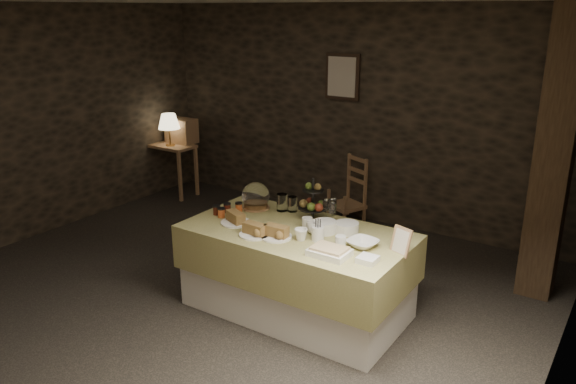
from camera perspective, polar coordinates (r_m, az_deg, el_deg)
The scene contains 28 objects.
ground_plane at distance 5.37m, azimuth -6.39°, elevation -10.11°, with size 5.50×5.00×0.01m, color black.
room_shell at distance 4.83m, azimuth -7.04°, elevation 6.44°, with size 5.52×5.02×2.60m.
buffet_table at distance 4.85m, azimuth 0.87°, elevation -7.44°, with size 1.91×1.02×0.76m.
console_table at distance 8.04m, azimuth -11.80°, elevation 3.86°, with size 0.68×0.39×0.73m.
table_lamp at distance 7.87m, azimuth -12.01°, elevation 7.00°, with size 0.29×0.29×0.44m.
wine_rack at distance 8.06m, azimuth -10.78°, elevation 6.15°, with size 0.42×0.26×0.34m, color #9B7547.
chair at distance 6.99m, azimuth 6.20°, elevation -0.05°, with size 0.49×0.48×0.63m.
timber_column at distance 5.40m, azimuth 25.40°, elevation 3.19°, with size 0.30×0.30×2.60m, color black.
framed_picture at distance 6.91m, azimuth 5.54°, elevation 11.58°, with size 0.45×0.04×0.55m.
plate_stack_a at distance 4.67m, azimuth 3.77°, elevation -3.54°, with size 0.19×0.19×0.10m, color white.
plate_stack_b at distance 4.69m, azimuth 5.99°, elevation -3.61°, with size 0.20×0.20×0.09m, color white.
cutlery_holder at distance 4.50m, azimuth 3.05°, elevation -4.24°, with size 0.10×0.10×0.12m, color white.
cup_a at distance 4.65m, azimuth 2.71°, elevation -3.62°, with size 0.13×0.13×0.11m, color white.
cup_b at distance 4.51m, azimuth 1.32°, elevation -4.35°, with size 0.11×0.11×0.10m, color white.
mug_c at distance 4.75m, azimuth 1.96°, elevation -3.16°, with size 0.09×0.09×0.10m, color white.
mug_d at distance 4.41m, azimuth 5.35°, elevation -5.02°, with size 0.08×0.08×0.09m, color white.
bowl at distance 4.44m, azimuth 7.58°, elevation -5.19°, with size 0.23×0.23×0.06m, color white.
cake_dome at distance 5.21m, azimuth -3.31°, elevation -0.56°, with size 0.26×0.26×0.26m.
fruit_stand at distance 4.93m, azimuth 2.54°, elevation -1.17°, with size 0.26×0.26×0.37m.
bread_platter_left at distance 4.88m, azimuth -5.34°, elevation -2.75°, with size 0.26×0.26×0.11m.
bread_platter_center at distance 4.62m, azimuth -3.40°, elevation -3.96°, with size 0.26×0.26×0.11m.
bread_platter_right at distance 4.56m, azimuth -1.21°, elevation -4.19°, with size 0.26×0.26×0.11m.
jam_jars at distance 5.11m, azimuth -6.31°, elevation -1.82°, with size 0.18×0.26×0.07m.
tart_dish at distance 4.26m, azimuth 4.23°, elevation -6.06°, with size 0.30×0.22×0.07m.
square_dish at distance 4.18m, azimuth 8.09°, elevation -6.81°, with size 0.14×0.14×0.04m, color white.
menu_frame at distance 4.37m, azimuth 11.41°, elevation -4.92°, with size 0.17×0.02×0.22m, color #9B7547.
storage_jar_a at distance 5.15m, azimuth -0.61°, elevation -1.06°, with size 0.10×0.10×0.16m, color white.
storage_jar_b at distance 5.14m, azimuth 0.44°, elevation -1.23°, with size 0.09×0.09×0.14m, color white.
Camera 1 is at (3.09, -3.58, 2.53)m, focal length 35.00 mm.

